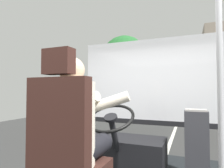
% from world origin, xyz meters
% --- Properties ---
extents(ground, '(18.00, 44.00, 0.06)m').
position_xyz_m(ground, '(0.00, 8.80, -0.02)').
color(ground, '#343434').
extents(driver_seat, '(0.48, 0.48, 1.34)m').
position_xyz_m(driver_seat, '(-0.25, -0.48, 1.21)').
color(driver_seat, black).
rests_on(driver_seat, bus_floor).
extents(bus_driver, '(0.78, 0.58, 0.83)m').
position_xyz_m(bus_driver, '(-0.25, -0.37, 1.42)').
color(bus_driver, black).
rests_on(bus_driver, driver_seat).
extents(steering_console, '(1.10, 1.03, 0.88)m').
position_xyz_m(steering_console, '(-0.25, 0.84, 0.86)').
color(steering_console, black).
rests_on(steering_console, bus_floor).
extents(handrail_pole, '(0.04, 0.04, 2.26)m').
position_xyz_m(handrail_pole, '(0.82, -0.04, 1.76)').
color(handrail_pole, '#B7B7BC').
rests_on(handrail_pole, bus_floor).
extents(fare_box, '(0.26, 0.21, 0.83)m').
position_xyz_m(fare_box, '(0.67, 0.80, 1.05)').
color(fare_box, '#333338').
rests_on(fare_box, bus_floor).
extents(windshield_panel, '(2.50, 0.08, 1.48)m').
position_xyz_m(windshield_panel, '(0.00, 1.62, 1.68)').
color(windshield_panel, silver).
extents(street_tree, '(3.25, 3.25, 5.58)m').
position_xyz_m(street_tree, '(-3.63, 11.05, 3.94)').
color(street_tree, '#4C3828').
rests_on(street_tree, ground).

